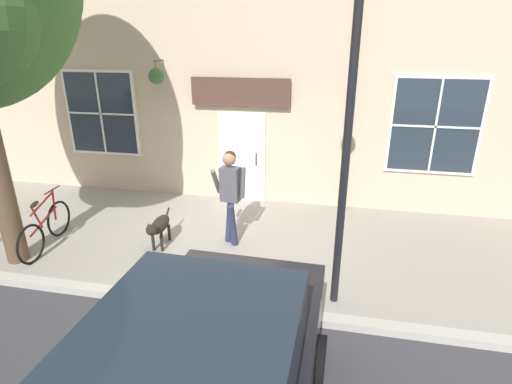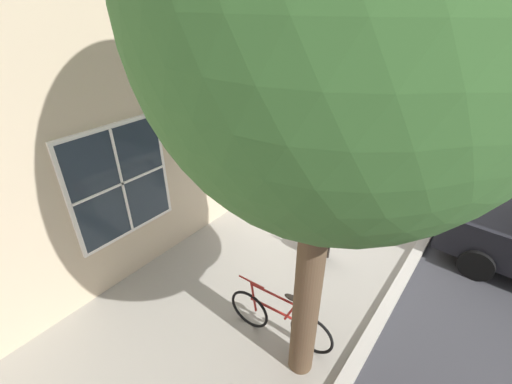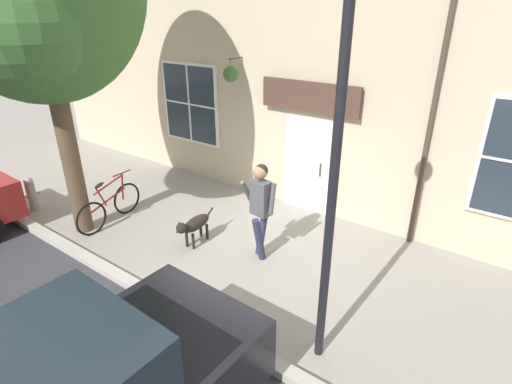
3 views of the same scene
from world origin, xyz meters
TOP-DOWN VIEW (x-y plane):
  - ground_plane at (0.00, 0.00)m, footprint 90.00×90.00m
  - storefront_facade at (-2.34, 0.01)m, footprint 0.95×18.00m
  - pedestrian_walking at (0.02, 0.35)m, footprint 0.59×0.59m
  - dog_on_leash at (0.43, -0.91)m, footprint 1.11×0.32m
  - leaning_bicycle at (0.82, -2.97)m, footprint 1.73×0.29m
  - street_lamp at (1.43, 2.30)m, footprint 0.32×0.32m
  - fire_hydrant at (1.48, -4.94)m, footprint 0.34×0.20m

SIDE VIEW (x-z plane):
  - ground_plane at x=0.00m, z-range 0.00..0.00m
  - leaning_bicycle at x=0.82m, z-range -0.12..0.88m
  - fire_hydrant at x=1.48m, z-range 0.01..0.78m
  - dog_on_leash at x=0.43m, z-range 0.10..0.76m
  - pedestrian_walking at x=0.02m, z-range 0.20..2.01m
  - storefront_facade at x=-2.34m, z-range 0.00..5.28m
  - street_lamp at x=1.43m, z-range 0.74..5.50m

